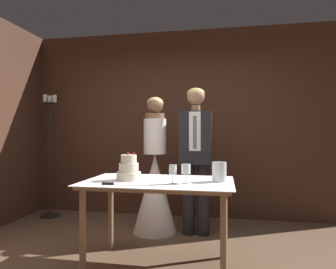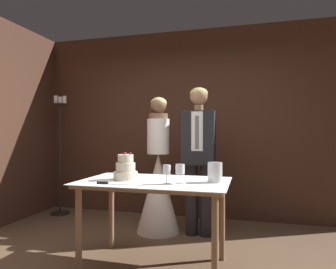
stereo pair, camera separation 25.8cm
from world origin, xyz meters
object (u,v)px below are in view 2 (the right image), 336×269
at_px(cake_knife, 111,183).
at_px(groom, 199,152).
at_px(wine_glass_near, 167,171).
at_px(tiered_cake, 126,169).
at_px(wine_glass_middle, 180,170).
at_px(bride, 158,182).
at_px(hurricane_candle, 215,173).
at_px(candle_stand, 60,155).
at_px(cake_table, 154,191).

bearing_deg(cake_knife, groom, 62.48).
height_order(cake_knife, wine_glass_near, wine_glass_near).
relative_size(tiered_cake, wine_glass_middle, 1.52).
distance_m(wine_glass_middle, groom, 1.07).
relative_size(wine_glass_middle, bride, 0.10).
relative_size(hurricane_candle, groom, 0.10).
xyz_separation_m(bride, candle_stand, (-1.69, 0.40, 0.29)).
distance_m(cake_table, wine_glass_middle, 0.36).
bearing_deg(cake_knife, wine_glass_near, 12.86).
height_order(cake_knife, groom, groom).
bearing_deg(wine_glass_middle, wine_glass_near, -155.30).
bearing_deg(wine_glass_middle, cake_table, 158.27).
bearing_deg(candle_stand, hurricane_candle, -27.76).
relative_size(wine_glass_near, groom, 0.09).
bearing_deg(wine_glass_middle, hurricane_candle, 28.05).
xyz_separation_m(wine_glass_near, wine_glass_middle, (0.11, 0.05, 0.01)).
relative_size(cake_table, hurricane_candle, 7.64).
bearing_deg(cake_table, bride, 104.89).
bearing_deg(cake_table, candle_stand, 145.08).
bearing_deg(bride, cake_table, -75.11).
bearing_deg(hurricane_candle, wine_glass_middle, -151.95).
bearing_deg(groom, cake_table, -104.89).
relative_size(cake_table, bride, 0.80).
bearing_deg(cake_table, wine_glass_middle, -21.73).
distance_m(cake_table, hurricane_candle, 0.58).
relative_size(wine_glass_near, candle_stand, 0.09).
distance_m(hurricane_candle, bride, 1.25).
height_order(cake_table, groom, groom).
bearing_deg(wine_glass_near, tiered_cake, 162.54).
xyz_separation_m(tiered_cake, groom, (0.54, 0.98, 0.11)).
bearing_deg(cake_knife, tiered_cake, 82.11).
distance_m(wine_glass_middle, bride, 1.23).
bearing_deg(cake_knife, bride, 84.38).
xyz_separation_m(tiered_cake, cake_knife, (-0.02, -0.27, -0.09)).
bearing_deg(bride, groom, -0.04).
xyz_separation_m(cake_knife, hurricane_candle, (0.85, 0.34, 0.08)).
xyz_separation_m(tiered_cake, hurricane_candle, (0.83, 0.06, -0.01)).
relative_size(cake_knife, wine_glass_middle, 2.41).
bearing_deg(groom, cake_knife, -113.96).
bearing_deg(wine_glass_near, bride, 110.43).
distance_m(groom, candle_stand, 2.24).
xyz_separation_m(hurricane_candle, candle_stand, (-2.49, 1.31, 0.02)).
bearing_deg(bride, wine_glass_near, -69.57).
relative_size(cake_table, candle_stand, 0.75).
relative_size(cake_table, wine_glass_middle, 8.02).
distance_m(cake_table, cake_knife, 0.43).
bearing_deg(hurricane_candle, bride, 131.28).
relative_size(tiered_cake, hurricane_candle, 1.45).
bearing_deg(bride, candle_stand, 166.80).
xyz_separation_m(wine_glass_near, groom, (0.10, 1.12, 0.09)).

